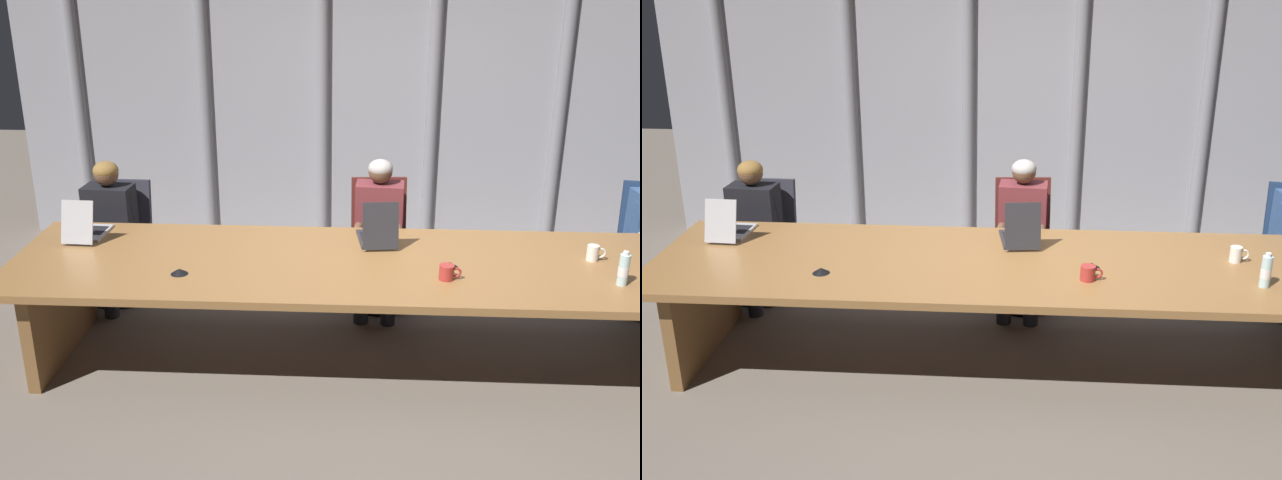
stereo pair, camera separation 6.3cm
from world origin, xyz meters
The scene contains 14 objects.
ground_plane centered at (0.00, 0.00, 0.00)m, with size 13.30×13.30×0.00m, color #6B6056.
conference_table centered at (0.00, 0.00, 0.60)m, with size 4.80×1.27×0.72m.
curtain_backdrop centered at (0.00, 2.39, 1.51)m, with size 6.65×0.17×3.03m.
laptop_left_end centered at (-2.04, 0.34, 0.78)m, with size 0.24×0.42×0.30m.
laptop_left_mid centered at (-0.02, 0.33, 0.78)m, with size 0.29×0.42×0.33m.
office_chair_left_end centered at (-2.04, 0.99, 0.33)m, with size 0.60×0.60×0.89m.
office_chair_left_mid centered at (0.02, 0.99, 0.34)m, with size 0.60×0.60×0.94m.
person_left_end centered at (-2.08, 0.83, 0.62)m, with size 0.40×0.56×1.11m.
person_left_mid centered at (0.00, 0.83, 0.64)m, with size 0.39×0.56×1.16m.
water_bottle_primary centered at (1.44, -0.26, 0.82)m, with size 0.06×0.06×0.22m.
coffee_mug_near centered at (1.37, 0.11, 0.77)m, with size 0.12×0.08×0.10m.
coffee_mug_far centered at (0.40, -0.24, 0.77)m, with size 0.14×0.09×0.09m.
conference_mic_left_side centered at (-1.25, -0.26, 0.74)m, with size 0.11×0.11×0.04m, color black.
conference_mic_middle centered at (0.44, -0.05, 0.74)m, with size 0.11×0.11×0.04m, color black.
Camera 1 is at (-0.13, -4.42, 2.59)m, focal length 41.75 mm.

